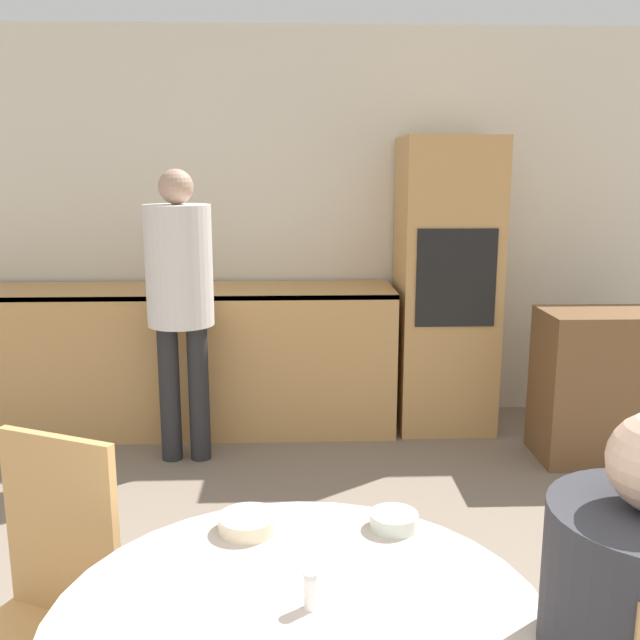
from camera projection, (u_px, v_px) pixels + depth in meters
wall_back at (315, 227)px, 4.85m from camera, size 7.02×0.05×2.60m
kitchen_counter at (151, 357)px, 4.64m from camera, size 3.15×0.60×0.94m
oven_unit at (445, 286)px, 4.63m from camera, size 0.61×0.59×1.89m
sideboard at (627, 385)px, 4.18m from camera, size 1.03×0.45×0.89m
chair_far_left at (44, 597)px, 1.96m from camera, size 0.53×0.53×0.97m
person_standing at (180, 286)px, 4.02m from camera, size 0.38×0.38×1.69m
bowl_centre at (248, 523)px, 1.90m from camera, size 0.16×0.16×0.04m
bowl_far at (394, 521)px, 1.92m from camera, size 0.13×0.13×0.04m
salt_shaker at (311, 590)px, 1.56m from camera, size 0.03×0.03×0.09m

